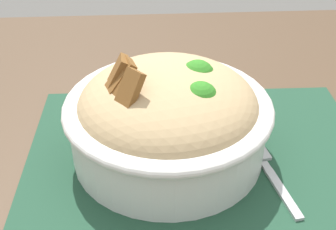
# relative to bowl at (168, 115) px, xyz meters

# --- Properties ---
(table) EXTENTS (1.29, 0.84, 0.75)m
(table) POSITION_rel_bowl_xyz_m (0.02, -0.01, -0.13)
(table) COLOR #4C3826
(table) RESTS_ON ground_plane
(placemat) EXTENTS (0.38, 0.32, 0.00)m
(placemat) POSITION_rel_bowl_xyz_m (0.03, -0.03, -0.05)
(placemat) COLOR #1E422D
(placemat) RESTS_ON table
(bowl) EXTENTS (0.22, 0.22, 0.12)m
(bowl) POSITION_rel_bowl_xyz_m (0.00, 0.00, 0.00)
(bowl) COLOR silver
(bowl) RESTS_ON placemat
(fork) EXTENTS (0.04, 0.13, 0.00)m
(fork) POSITION_rel_bowl_xyz_m (0.10, -0.04, -0.05)
(fork) COLOR #B3B3B3
(fork) RESTS_ON placemat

